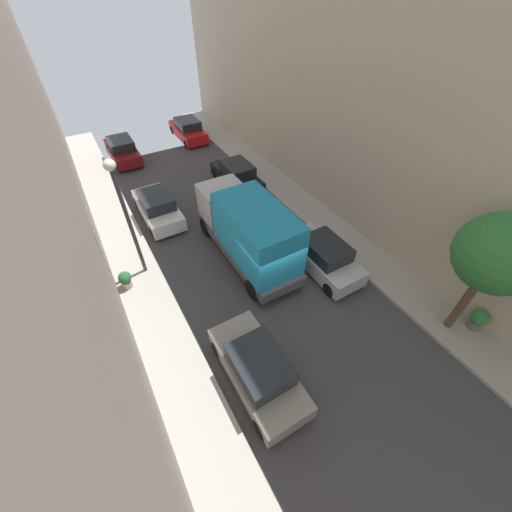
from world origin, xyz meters
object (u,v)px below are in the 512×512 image
(parked_car_left_2, at_px, (158,207))
(parked_car_right_3, at_px, (188,130))
(delivery_truck, at_px, (248,230))
(parked_car_left_3, at_px, (122,150))
(parked_car_right_1, at_px, (323,256))
(potted_plant_3, at_px, (478,319))
(parked_car_right_2, at_px, (237,176))
(lamp_post, at_px, (123,205))
(potted_plant_0, at_px, (125,279))
(street_tree_1, at_px, (499,254))
(parked_car_left_1, at_px, (258,369))

(parked_car_left_2, bearing_deg, parked_car_right_3, 59.73)
(delivery_truck, bearing_deg, parked_car_left_3, 101.23)
(parked_car_right_1, relative_size, potted_plant_3, 4.43)
(parked_car_right_2, height_order, lamp_post, lamp_post)
(parked_car_right_3, bearing_deg, delivery_truck, -100.42)
(parked_car_right_1, distance_m, parked_car_right_2, 8.54)
(parked_car_right_2, distance_m, potted_plant_0, 9.81)
(parked_car_right_3, height_order, street_tree_1, street_tree_1)
(parked_car_right_2, xyz_separation_m, lamp_post, (-7.30, -4.68, 3.06))
(parked_car_left_3, relative_size, parked_car_right_2, 1.00)
(parked_car_right_1, bearing_deg, lamp_post, 152.17)
(parked_car_right_3, bearing_deg, parked_car_left_3, -168.72)
(potted_plant_3, relative_size, lamp_post, 0.17)
(parked_car_right_2, xyz_separation_m, potted_plant_3, (2.96, -14.28, -0.05))
(delivery_truck, xyz_separation_m, lamp_post, (-4.60, 1.61, 1.99))
(parked_car_right_3, bearing_deg, lamp_post, -119.19)
(parked_car_right_1, bearing_deg, parked_car_left_2, 125.15)
(delivery_truck, xyz_separation_m, potted_plant_0, (-5.55, 1.00, -1.20))
(parked_car_left_1, height_order, parked_car_left_2, same)
(parked_car_left_1, bearing_deg, parked_car_left_2, 90.00)
(parked_car_right_3, bearing_deg, potted_plant_3, -82.56)
(delivery_truck, height_order, lamp_post, lamp_post)
(potted_plant_0, bearing_deg, parked_car_left_3, 77.24)
(parked_car_left_1, height_order, delivery_truck, delivery_truck)
(parked_car_right_1, relative_size, potted_plant_0, 5.07)
(parked_car_right_2, distance_m, parked_car_right_3, 8.38)
(parked_car_left_2, bearing_deg, delivery_truck, -63.53)
(potted_plant_0, relative_size, potted_plant_3, 0.87)
(parked_car_left_2, height_order, street_tree_1, street_tree_1)
(parked_car_left_1, bearing_deg, parked_car_left_3, 90.00)
(parked_car_left_1, distance_m, delivery_truck, 6.23)
(parked_car_left_2, xyz_separation_m, parked_car_right_2, (5.40, 0.87, 0.00))
(parked_car_right_3, bearing_deg, parked_car_left_1, -104.98)
(potted_plant_0, height_order, potted_plant_3, potted_plant_3)
(parked_car_left_1, xyz_separation_m, street_tree_1, (7.61, -1.93, 3.27))
(parked_car_right_2, height_order, parked_car_right_3, same)
(lamp_post, bearing_deg, parked_car_left_1, -75.06)
(parked_car_left_2, bearing_deg, parked_car_right_1, -54.85)
(parked_car_right_3, xyz_separation_m, potted_plant_0, (-8.25, -13.67, -0.13))
(delivery_truck, distance_m, lamp_post, 5.26)
(parked_car_left_3, xyz_separation_m, parked_car_right_2, (5.40, -7.30, 0.00))
(parked_car_left_1, distance_m, potted_plant_0, 7.11)
(delivery_truck, bearing_deg, potted_plant_0, 169.78)
(parked_car_left_2, xyz_separation_m, street_tree_1, (7.61, -12.86, 3.27))
(street_tree_1, bearing_deg, delivery_truck, 123.41)
(street_tree_1, distance_m, potted_plant_3, 3.44)
(parked_car_left_2, height_order, delivery_truck, delivery_truck)
(parked_car_left_1, bearing_deg, potted_plant_3, -16.50)
(street_tree_1, xyz_separation_m, potted_plant_0, (-10.46, 8.44, -3.40))
(parked_car_left_1, bearing_deg, street_tree_1, -14.24)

